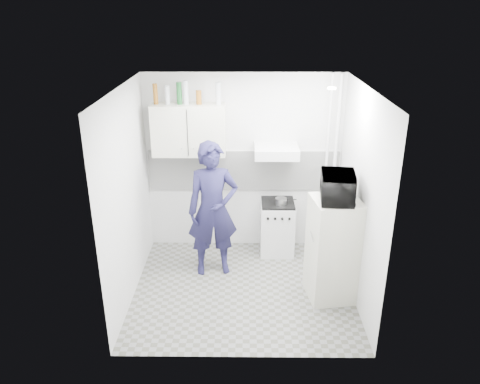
{
  "coord_description": "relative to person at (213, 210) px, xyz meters",
  "views": [
    {
      "loc": [
        0.01,
        -5.15,
        3.5
      ],
      "look_at": [
        -0.04,
        0.3,
        1.25
      ],
      "focal_mm": 35.0,
      "sensor_mm": 36.0,
      "label": 1
    }
  ],
  "objects": [
    {
      "name": "wall_left",
      "position": [
        -1.0,
        -0.47,
        0.38
      ],
      "size": [
        0.0,
        2.6,
        2.6
      ],
      "primitive_type": "plane",
      "rotation": [
        1.57,
        0.0,
        1.57
      ],
      "color": "silver",
      "rests_on": "floor"
    },
    {
      "name": "bottle_d",
      "position": [
        -0.37,
        0.61,
        1.43
      ],
      "size": [
        0.07,
        0.07,
        0.32
      ],
      "primitive_type": "cylinder",
      "color": "#B2B7BC",
      "rests_on": "upper_cabinet"
    },
    {
      "name": "fridge",
      "position": [
        1.5,
        -0.58,
        -0.26
      ],
      "size": [
        0.63,
        0.63,
        1.33
      ],
      "primitive_type": "cube",
      "rotation": [
        0.0,
        0.0,
        0.15
      ],
      "color": "beige",
      "rests_on": "floor"
    },
    {
      "name": "pipe_a",
      "position": [
        1.7,
        0.7,
        0.38
      ],
      "size": [
        0.05,
        0.05,
        2.6
      ],
      "primitive_type": "cylinder",
      "color": "silver",
      "rests_on": "floor"
    },
    {
      "name": "ceiling",
      "position": [
        0.4,
        -0.47,
        1.68
      ],
      "size": [
        2.8,
        2.8,
        0.0
      ],
      "primitive_type": "plane",
      "color": "white",
      "rests_on": "wall_back"
    },
    {
      "name": "canister_a",
      "position": [
        -0.2,
        0.61,
        1.37
      ],
      "size": [
        0.07,
        0.07,
        0.19
      ],
      "primitive_type": "cylinder",
      "color": "brown",
      "rests_on": "upper_cabinet"
    },
    {
      "name": "pipe_b",
      "position": [
        1.58,
        0.7,
        0.38
      ],
      "size": [
        0.04,
        0.04,
        2.6
      ],
      "primitive_type": "cylinder",
      "color": "silver",
      "rests_on": "floor"
    },
    {
      "name": "range_hood",
      "position": [
        0.85,
        0.53,
        0.65
      ],
      "size": [
        0.6,
        0.5,
        0.14
      ],
      "primitive_type": "cube",
      "color": "silver",
      "rests_on": "wall_back"
    },
    {
      "name": "stove",
      "position": [
        0.9,
        0.53,
        -0.54
      ],
      "size": [
        0.49,
        0.49,
        0.78
      ],
      "primitive_type": "cube",
      "color": "silver",
      "rests_on": "floor"
    },
    {
      "name": "person",
      "position": [
        0.0,
        0.0,
        0.0
      ],
      "size": [
        0.74,
        0.55,
        1.85
      ],
      "primitive_type": "imported",
      "rotation": [
        0.0,
        0.0,
        0.17
      ],
      "color": "#1A1839",
      "rests_on": "floor"
    },
    {
      "name": "bottle_c",
      "position": [
        -0.45,
        0.61,
        1.42
      ],
      "size": [
        0.07,
        0.07,
        0.3
      ],
      "primitive_type": "cylinder",
      "color": "#144C1E",
      "rests_on": "upper_cabinet"
    },
    {
      "name": "ceiling_spot_fixture",
      "position": [
        1.4,
        -0.27,
        1.65
      ],
      "size": [
        0.1,
        0.1,
        0.02
      ],
      "primitive_type": "cylinder",
      "color": "white",
      "rests_on": "ceiling"
    },
    {
      "name": "saucepan",
      "position": [
        0.94,
        0.46,
        -0.07
      ],
      "size": [
        0.16,
        0.16,
        0.09
      ],
      "primitive_type": "cylinder",
      "color": "silver",
      "rests_on": "stove_top"
    },
    {
      "name": "bottle_a",
      "position": [
        -0.77,
        0.61,
        1.41
      ],
      "size": [
        0.06,
        0.06,
        0.27
      ],
      "primitive_type": "cylinder",
      "color": "brown",
      "rests_on": "upper_cabinet"
    },
    {
      "name": "backsplash",
      "position": [
        0.4,
        0.77,
        0.28
      ],
      "size": [
        2.74,
        0.03,
        0.6
      ],
      "primitive_type": "cube",
      "color": "white",
      "rests_on": "wall_back"
    },
    {
      "name": "bottle_b",
      "position": [
        -0.62,
        0.61,
        1.4
      ],
      "size": [
        0.06,
        0.06,
        0.25
      ],
      "primitive_type": "cylinder",
      "color": "#B2B7BC",
      "rests_on": "upper_cabinet"
    },
    {
      "name": "stove_top",
      "position": [
        0.9,
        0.53,
        -0.13
      ],
      "size": [
        0.47,
        0.47,
        0.03
      ],
      "primitive_type": "cube",
      "color": "black",
      "rests_on": "stove"
    },
    {
      "name": "wall_back",
      "position": [
        0.4,
        0.78,
        0.38
      ],
      "size": [
        2.8,
        0.0,
        2.8
      ],
      "primitive_type": "plane",
      "rotation": [
        1.57,
        0.0,
        0.0
      ],
      "color": "silver",
      "rests_on": "floor"
    },
    {
      "name": "bottle_e",
      "position": [
        0.06,
        0.61,
        1.42
      ],
      "size": [
        0.07,
        0.07,
        0.29
      ],
      "primitive_type": "cylinder",
      "color": "#B2B7BC",
      "rests_on": "upper_cabinet"
    },
    {
      "name": "upper_cabinet",
      "position": [
        -0.35,
        0.61,
        0.93
      ],
      "size": [
        1.0,
        0.35,
        0.7
      ],
      "primitive_type": "cube",
      "color": "beige",
      "rests_on": "wall_back"
    },
    {
      "name": "microwave",
      "position": [
        1.5,
        -0.58,
        0.56
      ],
      "size": [
        0.61,
        0.45,
        0.31
      ],
      "primitive_type": "imported",
      "rotation": [
        0.0,
        0.0,
        1.46
      ],
      "color": "black",
      "rests_on": "fridge"
    },
    {
      "name": "floor",
      "position": [
        0.4,
        -0.47,
        -0.92
      ],
      "size": [
        2.8,
        2.8,
        0.0
      ],
      "primitive_type": "plane",
      "color": "slate",
      "rests_on": "ground"
    },
    {
      "name": "wall_right",
      "position": [
        1.8,
        -0.47,
        0.38
      ],
      "size": [
        0.0,
        2.6,
        2.6
      ],
      "primitive_type": "plane",
      "rotation": [
        1.57,
        0.0,
        -1.57
      ],
      "color": "silver",
      "rests_on": "floor"
    }
  ]
}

